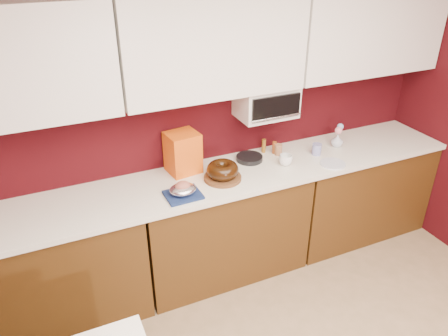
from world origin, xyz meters
The scene contains 26 objects.
wall_back centered at (0.00, 2.25, 1.25)m, with size 4.00×0.02×2.50m, color #39070C.
base_cabinet_left centered at (-1.33, 1.94, 0.43)m, with size 1.31×0.58×0.86m, color #452A0D.
base_cabinet_center centered at (0.00, 1.94, 0.43)m, with size 1.31×0.58×0.86m, color #452A0D.
base_cabinet_right centered at (1.33, 1.94, 0.43)m, with size 1.31×0.58×0.86m, color #452A0D.
countertop centered at (0.00, 1.94, 0.88)m, with size 4.00×0.62×0.04m, color silver.
upper_cabinet_center centered at (0.00, 2.08, 1.85)m, with size 1.31×0.33×0.70m, color white.
upper_cabinet_right centered at (1.33, 2.08, 1.85)m, with size 1.31×0.33×0.70m, color white.
toaster_oven centered at (0.45, 2.10, 1.38)m, with size 0.45×0.30×0.25m, color white.
toaster_oven_door centered at (0.45, 1.94, 1.38)m, with size 0.40×0.02×0.18m, color black.
toaster_oven_handle centered at (0.45, 1.93, 1.30)m, with size 0.02×0.02×0.42m, color silver.
cake_base centered at (-0.02, 1.88, 0.91)m, with size 0.28×0.28×0.03m, color brown.
bundt_cake centered at (-0.02, 1.88, 0.98)m, with size 0.24×0.24×0.10m, color black.
navy_towel centered at (-0.36, 1.78, 0.91)m, with size 0.25×0.21×0.02m, color navy.
foil_ham_nest centered at (-0.36, 1.78, 0.96)m, with size 0.19×0.16×0.07m, color white.
roasted_ham centered at (-0.36, 1.78, 0.98)m, with size 0.11×0.09×0.07m, color #A85D4C.
pandoro_box centered at (-0.24, 2.13, 1.06)m, with size 0.23×0.21×0.32m, color red.
dark_pan centered at (0.31, 2.08, 0.92)m, with size 0.21×0.21×0.04m, color black.
coffee_mug centered at (0.53, 1.89, 0.95)m, with size 0.09×0.09×0.10m, color white.
blue_jar centered at (0.86, 1.95, 0.95)m, with size 0.08×0.08×0.09m, color navy.
flower_vase centered at (1.11, 2.00, 0.96)m, with size 0.08×0.08×0.12m, color #B2B9CA.
flower_pink centered at (1.11, 2.00, 1.05)m, with size 0.06×0.06×0.06m, color pink.
flower_blue centered at (1.14, 2.02, 1.07)m, with size 0.06×0.06×0.06m, color #83AAD2.
china_plate centered at (0.88, 1.74, 0.91)m, with size 0.20×0.20×0.01m, color silver.
amber_bottle centered at (0.55, 2.11, 0.95)m, with size 0.04×0.04×0.10m, color brown.
paper_cup centered at (0.57, 2.07, 0.95)m, with size 0.06×0.06×0.09m, color #9A6846.
amber_bottle_tall centered at (0.48, 2.16, 0.96)m, with size 0.03×0.03×0.12m, color brown.
Camera 1 is at (-1.17, -0.69, 2.53)m, focal length 35.00 mm.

